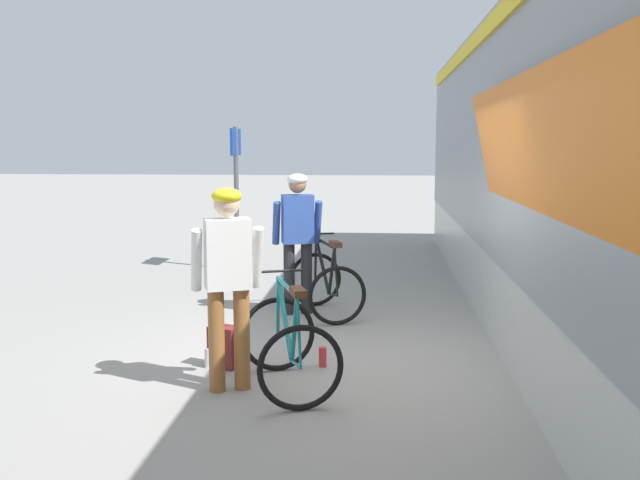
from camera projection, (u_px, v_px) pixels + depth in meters
name	position (u px, v px, depth m)	size (l,w,h in m)	color
ground_plane	(344.00, 362.00, 6.82)	(80.00, 80.00, 0.00)	gray
cyclist_near_in_white	(228.00, 271.00, 5.92)	(0.66, 0.46, 1.76)	#935B2D
cyclist_far_in_blue	(298.00, 231.00, 8.63)	(0.66, 0.41, 1.76)	#232328
bicycle_near_teal	(288.00, 345.00, 6.02)	(1.01, 1.24, 0.99)	black
bicycle_far_black	(326.00, 284.00, 8.64)	(1.03, 1.25, 0.99)	black
backpack_on_platform	(224.00, 347.00, 6.65)	(0.28, 0.18, 0.40)	maroon
water_bottle_near_the_bikes	(323.00, 357.00, 6.68)	(0.07, 0.07, 0.19)	red
water_bottle_by_the_backpack	(208.00, 358.00, 6.65)	(0.07, 0.07, 0.19)	silver
platform_sign_post	(236.00, 174.00, 11.59)	(0.08, 0.70, 2.40)	#595B60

